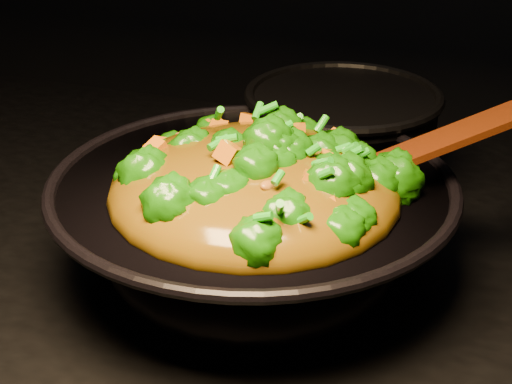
% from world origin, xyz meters
% --- Properties ---
extents(wok, '(0.44, 0.44, 0.11)m').
position_xyz_m(wok, '(0.03, -0.01, 0.95)').
color(wok, black).
rests_on(wok, stovetop).
extents(stir_fry, '(0.36, 0.36, 0.09)m').
position_xyz_m(stir_fry, '(0.05, -0.04, 1.06)').
color(stir_fry, '#196106').
rests_on(stir_fry, wok).
extents(spatula, '(0.24, 0.13, 0.10)m').
position_xyz_m(spatula, '(0.20, 0.04, 1.05)').
color(spatula, '#330E05').
rests_on(spatula, wok).
extents(back_pot, '(0.27, 0.27, 0.13)m').
position_xyz_m(back_pot, '(0.07, 0.22, 0.96)').
color(back_pot, black).
rests_on(back_pot, stovetop).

